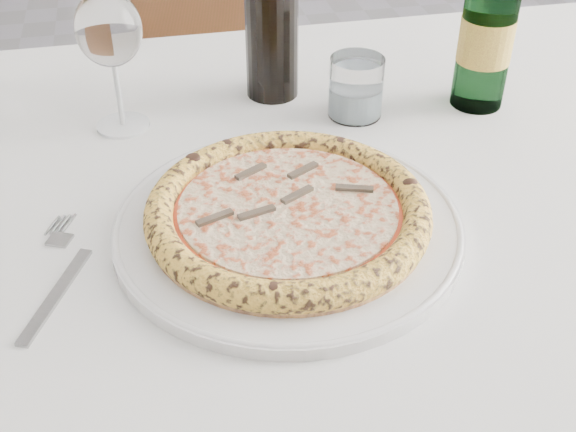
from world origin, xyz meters
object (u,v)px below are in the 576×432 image
tumbler (356,91)px  beer_bottle (488,27)px  pizza (288,211)px  wine_bottle (271,7)px  wine_glass (109,32)px  dining_table (271,236)px  plate (288,225)px  chair_far (176,76)px

tumbler → beer_bottle: size_ratio=0.29×
pizza → wine_bottle: (0.05, 0.32, 0.10)m
wine_glass → tumbler: (0.30, -0.03, -0.09)m
pizza → wine_glass: (-0.16, 0.26, 0.10)m
pizza → beer_bottle: (0.31, 0.23, 0.08)m
wine_glass → wine_bottle: size_ratio=0.62×
dining_table → plate: 0.14m
dining_table → tumbler: tumbler is taller
dining_table → plate: (-0.00, -0.10, 0.09)m
chair_far → wine_glass: size_ratio=5.18×
pizza → tumbler: (0.14, 0.23, 0.01)m
wine_glass → dining_table: bearing=-45.2°
chair_far → beer_bottle: beer_bottle is taller
beer_bottle → wine_bottle: 0.28m
chair_far → wine_bottle: wine_bottle is taller
wine_bottle → pizza: bearing=-98.3°
plate → beer_bottle: size_ratio=1.35×
dining_table → chair_far: (-0.06, 0.78, -0.14)m
chair_far → wine_bottle: 0.67m
dining_table → wine_glass: wine_glass is taller
pizza → wine_bottle: 0.33m
plate → tumbler: tumbler is taller
wine_bottle → beer_bottle: bearing=-18.3°
tumbler → pizza: bearing=-121.4°
plate → wine_glass: (-0.16, 0.26, 0.12)m
dining_table → plate: plate is taller
chair_far → tumbler: chair_far is taller
plate → wine_bottle: wine_bottle is taller
dining_table → wine_bottle: wine_bottle is taller
tumbler → chair_far: bearing=107.3°
plate → pizza: 0.02m
pizza → dining_table: bearing=90.0°
plate → wine_bottle: 0.34m
wine_glass → chair_far: bearing=80.6°
dining_table → pizza: pizza is taller
pizza → beer_bottle: beer_bottle is taller
pizza → plate: bearing=60.0°
pizza → tumbler: 0.27m
plate → tumbler: size_ratio=4.58×
plate → pizza: size_ratio=1.23×
pizza → wine_bottle: size_ratio=1.01×
wine_bottle → wine_glass: bearing=-166.0°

